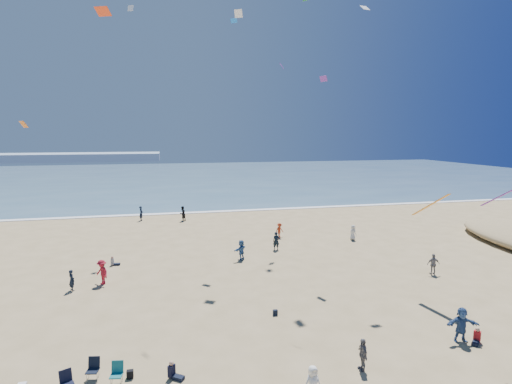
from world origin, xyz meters
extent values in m
cube|color=#476B84|center=(0.00, 95.00, 0.03)|extent=(220.00, 100.00, 0.06)
cube|color=white|center=(0.00, 45.00, 0.04)|extent=(220.00, 1.20, 0.08)
cube|color=#7A8EA8|center=(-60.00, 170.00, 1.60)|extent=(110.00, 20.00, 3.20)
imported|color=black|center=(-0.56, 39.87, 0.96)|extent=(1.18, 1.18, 1.93)
imported|color=#A93418|center=(9.41, 29.09, 0.79)|extent=(1.17, 0.95, 1.58)
imported|color=white|center=(3.27, 2.81, 0.77)|extent=(0.83, 0.61, 1.54)
imported|color=black|center=(-9.32, 17.93, 0.78)|extent=(0.64, 0.67, 1.55)
imported|color=silver|center=(16.75, 26.32, 0.81)|extent=(0.79, 0.93, 1.62)
imported|color=#2F4C81|center=(12.87, 5.62, 0.95)|extent=(1.85, 0.89, 1.91)
imported|color=maroon|center=(-7.38, 18.76, 0.94)|extent=(1.32, 1.38, 1.88)
imported|color=gray|center=(18.19, 15.12, 0.85)|extent=(1.05, 0.60, 1.70)
imported|color=slate|center=(6.38, 4.37, 0.79)|extent=(0.48, 0.96, 1.58)
imported|color=#376198|center=(3.89, 22.32, 0.90)|extent=(1.54, 1.57, 1.80)
imported|color=black|center=(-5.79, 41.33, 0.94)|extent=(0.56, 0.75, 1.89)
imported|color=black|center=(7.77, 24.53, 0.88)|extent=(0.67, 0.47, 1.77)
cube|color=black|center=(-4.39, 6.12, 0.19)|extent=(0.30, 0.22, 0.38)
cube|color=black|center=(3.89, 10.89, 0.17)|extent=(0.28, 0.18, 0.34)
cube|color=white|center=(-5.44, 32.51, 23.77)|extent=(0.62, 0.48, 0.66)
cube|color=orange|center=(-10.75, 15.09, 11.75)|extent=(0.70, 0.86, 0.39)
cube|color=#6C2A93|center=(9.65, 29.64, 18.23)|extent=(0.62, 0.70, 0.59)
cube|color=white|center=(4.16, 24.47, 21.62)|extent=(0.74, 0.57, 0.65)
cube|color=blue|center=(4.29, 27.64, 21.88)|extent=(0.65, 0.59, 0.40)
cube|color=red|center=(-5.45, 11.71, 17.58)|extent=(0.89, 0.76, 0.37)
cube|color=purple|center=(10.56, 20.36, 15.73)|extent=(0.48, 0.80, 0.46)
cube|color=white|center=(13.19, 18.63, 21.00)|extent=(0.66, 0.66, 0.46)
cube|color=orange|center=(15.16, 11.86, 6.36)|extent=(0.35, 2.64, 1.87)
camera|label=1|loc=(-2.48, -11.73, 11.15)|focal=28.00mm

